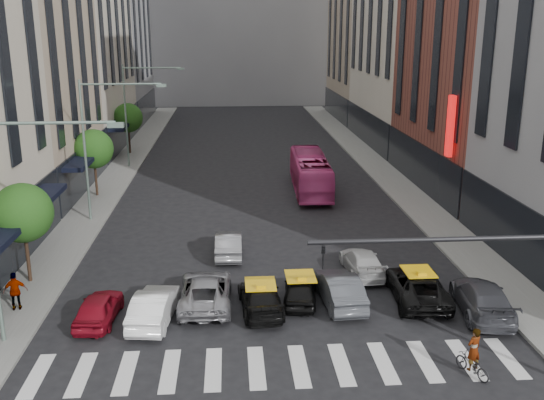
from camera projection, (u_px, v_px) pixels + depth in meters
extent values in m
plane|color=black|center=(287.00, 389.00, 21.17)|extent=(160.00, 160.00, 0.00)
cube|color=slate|center=(111.00, 183.00, 49.16)|extent=(3.00, 96.00, 0.15)
cube|color=slate|center=(390.00, 178.00, 50.72)|extent=(3.00, 96.00, 0.15)
cube|color=tan|center=(17.00, 31.00, 43.60)|extent=(8.00, 16.00, 24.00)
cube|color=gray|center=(110.00, 5.00, 78.28)|extent=(8.00, 18.00, 30.00)
cube|color=brown|center=(483.00, 17.00, 44.68)|extent=(8.00, 18.00, 26.00)
cube|color=tan|center=(368.00, 14.00, 80.87)|extent=(8.00, 18.00, 28.00)
cylinder|color=black|center=(27.00, 251.00, 29.50)|extent=(0.18, 0.18, 3.15)
sphere|color=#134413|center=(23.00, 213.00, 28.97)|extent=(2.88, 2.88, 2.88)
cylinder|color=black|center=(96.00, 175.00, 44.85)|extent=(0.18, 0.18, 3.15)
sphere|color=#134413|center=(94.00, 149.00, 44.32)|extent=(2.88, 2.88, 2.88)
cylinder|color=black|center=(129.00, 137.00, 60.20)|extent=(0.18, 0.18, 3.15)
sphere|color=#134413|center=(128.00, 118.00, 59.67)|extent=(2.88, 2.88, 2.88)
cylinder|color=gray|center=(46.00, 123.00, 22.01)|extent=(5.00, 0.12, 0.12)
cube|color=gray|center=(116.00, 125.00, 22.21)|extent=(0.60, 0.25, 0.18)
cylinder|color=gray|center=(85.00, 151.00, 38.35)|extent=(0.16, 0.16, 9.00)
cylinder|color=gray|center=(120.00, 84.00, 37.37)|extent=(5.00, 0.12, 0.12)
cube|color=gray|center=(161.00, 85.00, 37.56)|extent=(0.60, 0.25, 0.18)
cylinder|color=gray|center=(126.00, 116.00, 53.70)|extent=(0.16, 0.16, 9.00)
cylinder|color=gray|center=(152.00, 68.00, 52.72)|extent=(5.00, 0.12, 0.12)
cube|color=gray|center=(181.00, 69.00, 52.92)|extent=(0.60, 0.25, 0.18)
cylinder|color=black|center=(465.00, 239.00, 19.00)|extent=(10.00, 0.16, 0.16)
imported|color=black|center=(323.00, 257.00, 18.83)|extent=(0.13, 0.16, 0.80)
cube|color=red|center=(450.00, 126.00, 39.58)|extent=(0.30, 0.70, 4.00)
imported|color=maroon|center=(99.00, 308.00, 25.92)|extent=(1.75, 3.86, 1.29)
imported|color=white|center=(154.00, 306.00, 25.91)|extent=(1.96, 4.43, 1.41)
imported|color=gray|center=(206.00, 291.00, 27.49)|extent=(2.34, 5.01, 1.39)
imported|color=black|center=(260.00, 298.00, 26.92)|extent=(2.09, 4.47, 1.26)
imported|color=black|center=(300.00, 289.00, 27.79)|extent=(1.96, 3.83, 1.25)
imported|color=#474A4F|center=(340.00, 289.00, 27.59)|extent=(1.87, 4.57, 1.47)
imported|color=black|center=(417.00, 286.00, 27.96)|extent=(2.70, 5.22, 1.41)
imported|color=#414249|center=(482.00, 298.00, 26.62)|extent=(2.71, 5.26, 1.46)
imported|color=#95959A|center=(229.00, 244.00, 33.48)|extent=(1.45, 4.12, 1.36)
imported|color=#BDBDBD|center=(362.00, 262.00, 31.04)|extent=(1.83, 4.36, 1.26)
imported|color=#CD3C82|center=(310.00, 173.00, 46.52)|extent=(2.85, 10.58, 2.92)
imported|color=black|center=(472.00, 365.00, 21.93)|extent=(1.15, 1.66, 0.83)
imported|color=gray|center=(475.00, 335.00, 21.59)|extent=(0.70, 0.60, 1.63)
imported|color=gray|center=(15.00, 291.00, 26.65)|extent=(1.09, 0.64, 1.74)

